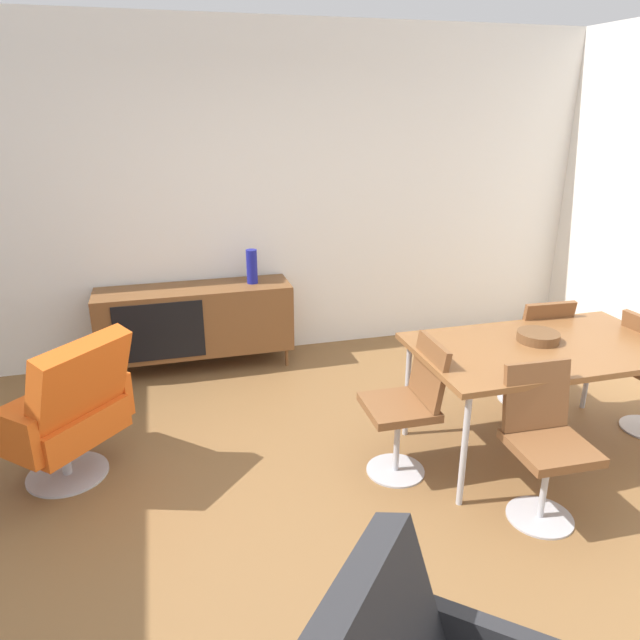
# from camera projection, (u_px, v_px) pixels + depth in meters

# --- Properties ---
(ground_plane) EXTENTS (8.32, 8.32, 0.00)m
(ground_plane) POSITION_uv_depth(u_px,v_px,m) (327.00, 531.00, 3.14)
(ground_plane) COLOR brown
(wall_back) EXTENTS (6.80, 0.12, 2.80)m
(wall_back) POSITION_uv_depth(u_px,v_px,m) (244.00, 197.00, 5.00)
(wall_back) COLOR white
(wall_back) RESTS_ON ground_plane
(sideboard) EXTENTS (1.60, 0.45, 0.72)m
(sideboard) POSITION_uv_depth(u_px,v_px,m) (195.00, 319.00, 4.94)
(sideboard) COLOR brown
(sideboard) RESTS_ON ground_plane
(vase_cobalt) EXTENTS (0.09, 0.09, 0.29)m
(vase_cobalt) POSITION_uv_depth(u_px,v_px,m) (252.00, 267.00, 4.92)
(vase_cobalt) COLOR navy
(vase_cobalt) RESTS_ON sideboard
(dining_table) EXTENTS (1.60, 0.90, 0.74)m
(dining_table) POSITION_uv_depth(u_px,v_px,m) (543.00, 352.00, 3.64)
(dining_table) COLOR brown
(dining_table) RESTS_ON ground_plane
(wooden_bowl_on_table) EXTENTS (0.26, 0.26, 0.06)m
(wooden_bowl_on_table) POSITION_uv_depth(u_px,v_px,m) (538.00, 337.00, 3.69)
(wooden_bowl_on_table) COLOR brown
(wooden_bowl_on_table) RESTS_ON dining_table
(dining_chair_near_window) EXTENTS (0.43, 0.41, 0.86)m
(dining_chair_near_window) POSITION_uv_depth(u_px,v_px,m) (408.00, 403.00, 3.50)
(dining_chair_near_window) COLOR brown
(dining_chair_near_window) RESTS_ON ground_plane
(dining_chair_back_right) EXTENTS (0.42, 0.44, 0.86)m
(dining_chair_back_right) POSITION_uv_depth(u_px,v_px,m) (533.00, 346.00, 4.31)
(dining_chair_back_right) COLOR brown
(dining_chair_back_right) RESTS_ON ground_plane
(dining_chair_front_left) EXTENTS (0.41, 0.44, 0.86)m
(dining_chair_front_left) POSITION_uv_depth(u_px,v_px,m) (544.00, 438.00, 3.13)
(dining_chair_front_left) COLOR brown
(dining_chair_front_left) RESTS_ON ground_plane
(lounge_chair_red) EXTENTS (0.91, 0.91, 0.95)m
(lounge_chair_red) POSITION_uv_depth(u_px,v_px,m) (65.00, 410.00, 3.42)
(lounge_chair_red) COLOR #D85919
(lounge_chair_red) RESTS_ON ground_plane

